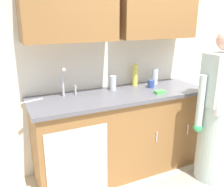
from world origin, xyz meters
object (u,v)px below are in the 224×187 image
Objects in this scene: bottle_cleaner_spray at (155,76)px; sponge at (160,92)px; bottle_soap at (135,75)px; sink at (71,101)px; person_at_sink at (216,121)px; bottle_water_tall at (113,83)px; knife_on_counter at (31,101)px; cup_by_sink at (151,84)px.

bottle_cleaner_spray is 1.75× the size of sponge.
sink is at bearing -167.12° from bottle_soap.
bottle_water_tall is (-0.86, 0.72, 0.33)m from person_at_sink.
person_at_sink is at bearing -37.96° from knife_on_counter.
knife_on_counter is 2.18× the size of sponge.
person_at_sink is 0.66m from sponge.
person_at_sink reaches higher than sponge.
person_at_sink is 0.81m from cup_by_sink.
cup_by_sink is 0.82× the size of sponge.
bottle_soap is (-0.54, 0.78, 0.38)m from person_at_sink.
bottle_cleaner_spray is at bearing 8.08° from sink.
cup_by_sink reaches higher than sponge.
cup_by_sink is 1.34m from knife_on_counter.
sponge is at bearing -11.71° from sink.
bottle_water_tall is at bearing 139.85° from person_at_sink.
bottle_water_tall is 0.33m from bottle_soap.
bottle_soap is at bearing -12.55° from knife_on_counter.
cup_by_sink is at bearing -51.71° from bottle_soap.
knife_on_counter is at bearing 176.08° from cup_by_sink.
knife_on_counter is at bearing -179.50° from bottle_water_tall.
bottle_cleaner_spray is at bearing 42.93° from cup_by_sink.
sink is 0.88m from bottle_soap.
knife_on_counter is at bearing -178.84° from bottle_cleaner_spray.
cup_by_sink is (0.44, -0.10, -0.04)m from bottle_water_tall.
knife_on_counter is 1.33m from sponge.
cup_by_sink is at bearing 2.06° from sink.
bottle_soap is at bearing 128.29° from cup_by_sink.
cup_by_sink is (-0.41, 0.63, 0.29)m from person_at_sink.
sink is 0.95m from sponge.
sink reaches higher than bottle_cleaner_spray.
knife_on_counter is (-0.37, 0.13, 0.02)m from sink.
bottle_soap is (0.84, 0.19, 0.14)m from sink.
cup_by_sink is at bearing -137.07° from bottle_cleaner_spray.
cup_by_sink reaches higher than knife_on_counter.
person_at_sink reaches higher than cup_by_sink.
person_at_sink is 1.17m from bottle_water_tall.
bottle_water_tall is 1.80× the size of cup_by_sink.
bottle_water_tall is at bearing 141.08° from sponge.
bottle_cleaner_spray is at bearing -14.53° from knife_on_counter.
sponge reaches higher than knife_on_counter.
bottle_cleaner_spray is 0.26m from bottle_soap.
bottle_cleaner_spray is (0.57, 0.02, 0.02)m from bottle_water_tall.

